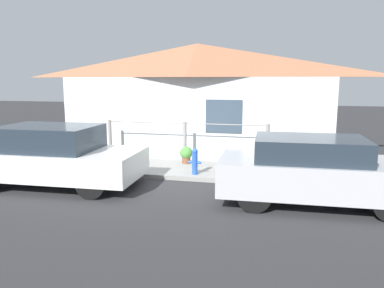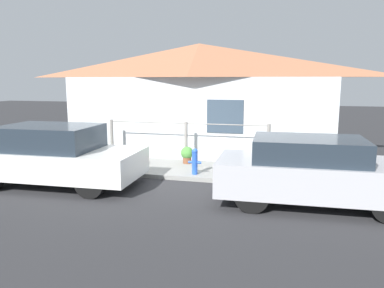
{
  "view_description": "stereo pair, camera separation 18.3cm",
  "coord_description": "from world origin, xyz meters",
  "px_view_note": "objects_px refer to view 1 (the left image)",
  "views": [
    {
      "loc": [
        2.73,
        -8.82,
        2.51
      ],
      "look_at": [
        0.56,
        0.3,
        0.9
      ],
      "focal_mm": 35.0,
      "sensor_mm": 36.0,
      "label": 1
    },
    {
      "loc": [
        2.91,
        -8.77,
        2.51
      ],
      "look_at": [
        0.56,
        0.3,
        0.9
      ],
      "focal_mm": 35.0,
      "sensor_mm": 36.0,
      "label": 2
    }
  ],
  "objects_px": {
    "potted_plant_by_fence": "(92,149)",
    "car_right": "(315,171)",
    "potted_plant_corner": "(308,157)",
    "fire_hydrant": "(195,161)",
    "car_left": "(55,156)",
    "potted_plant_near_hydrant": "(186,154)"
  },
  "relations": [
    {
      "from": "potted_plant_near_hydrant",
      "to": "car_left",
      "type": "bearing_deg",
      "value": -134.6
    },
    {
      "from": "fire_hydrant",
      "to": "potted_plant_corner",
      "type": "bearing_deg",
      "value": 19.33
    },
    {
      "from": "car_left",
      "to": "car_right",
      "type": "height_order",
      "value": "car_left"
    },
    {
      "from": "fire_hydrant",
      "to": "potted_plant_corner",
      "type": "height_order",
      "value": "potted_plant_corner"
    },
    {
      "from": "fire_hydrant",
      "to": "potted_plant_near_hydrant",
      "type": "bearing_deg",
      "value": 113.89
    },
    {
      "from": "car_right",
      "to": "potted_plant_near_hydrant",
      "type": "height_order",
      "value": "car_right"
    },
    {
      "from": "fire_hydrant",
      "to": "potted_plant_by_fence",
      "type": "xyz_separation_m",
      "value": [
        -3.38,
        0.89,
        -0.0
      ]
    },
    {
      "from": "potted_plant_by_fence",
      "to": "car_left",
      "type": "bearing_deg",
      "value": -82.79
    },
    {
      "from": "potted_plant_by_fence",
      "to": "car_right",
      "type": "bearing_deg",
      "value": -20.34
    },
    {
      "from": "car_left",
      "to": "fire_hydrant",
      "type": "bearing_deg",
      "value": 22.5
    },
    {
      "from": "car_left",
      "to": "potted_plant_by_fence",
      "type": "height_order",
      "value": "car_left"
    },
    {
      "from": "potted_plant_by_fence",
      "to": "potted_plant_corner",
      "type": "relative_size",
      "value": 0.88
    },
    {
      "from": "potted_plant_by_fence",
      "to": "potted_plant_corner",
      "type": "bearing_deg",
      "value": 0.96
    },
    {
      "from": "car_left",
      "to": "potted_plant_corner",
      "type": "relative_size",
      "value": 5.96
    },
    {
      "from": "car_left",
      "to": "potted_plant_corner",
      "type": "xyz_separation_m",
      "value": [
        5.94,
        2.4,
        -0.24
      ]
    },
    {
      "from": "car_right",
      "to": "potted_plant_by_fence",
      "type": "relative_size",
      "value": 6.61
    },
    {
      "from": "car_left",
      "to": "fire_hydrant",
      "type": "xyz_separation_m",
      "value": [
        3.09,
        1.41,
        -0.26
      ]
    },
    {
      "from": "potted_plant_corner",
      "to": "potted_plant_near_hydrant",
      "type": "bearing_deg",
      "value": 176.64
    },
    {
      "from": "car_right",
      "to": "potted_plant_corner",
      "type": "relative_size",
      "value": 5.79
    },
    {
      "from": "car_right",
      "to": "potted_plant_corner",
      "type": "distance_m",
      "value": 2.41
    },
    {
      "from": "car_right",
      "to": "potted_plant_near_hydrant",
      "type": "distance_m",
      "value": 4.25
    },
    {
      "from": "fire_hydrant",
      "to": "potted_plant_near_hydrant",
      "type": "relative_size",
      "value": 1.37
    }
  ]
}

